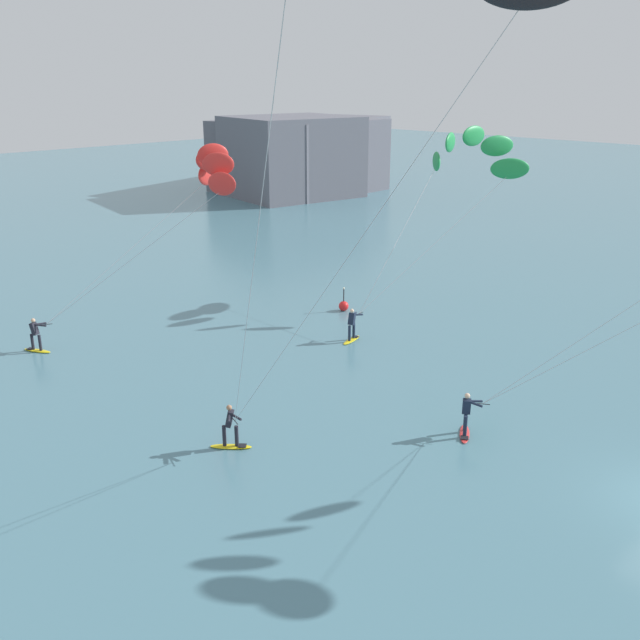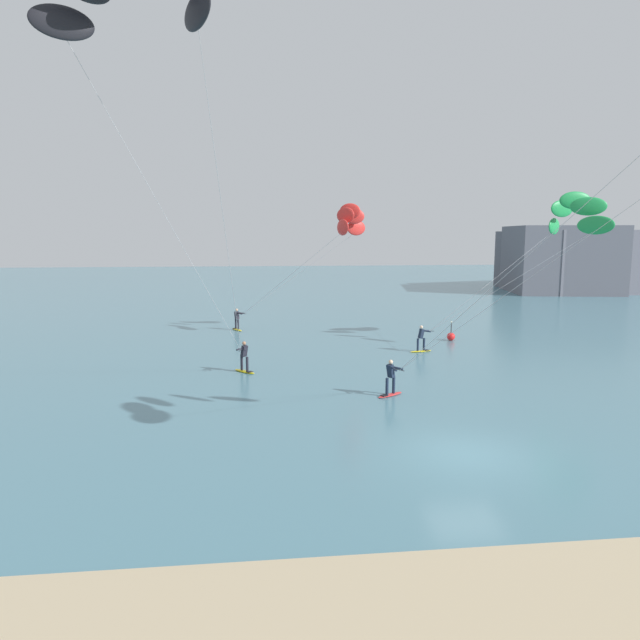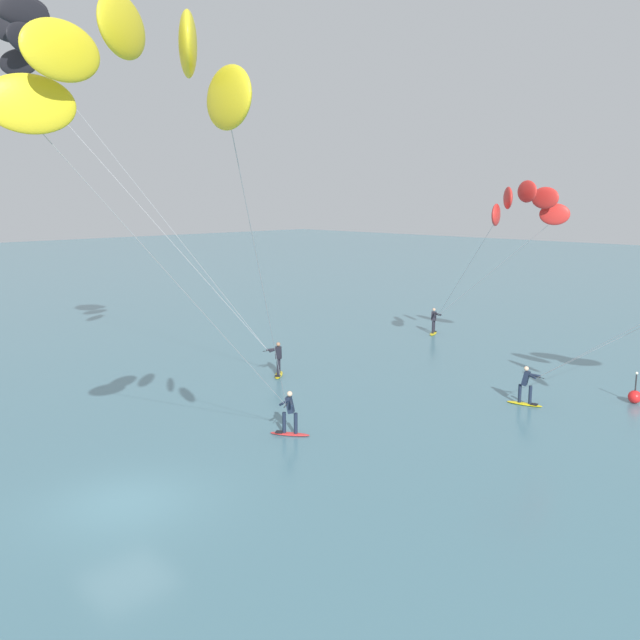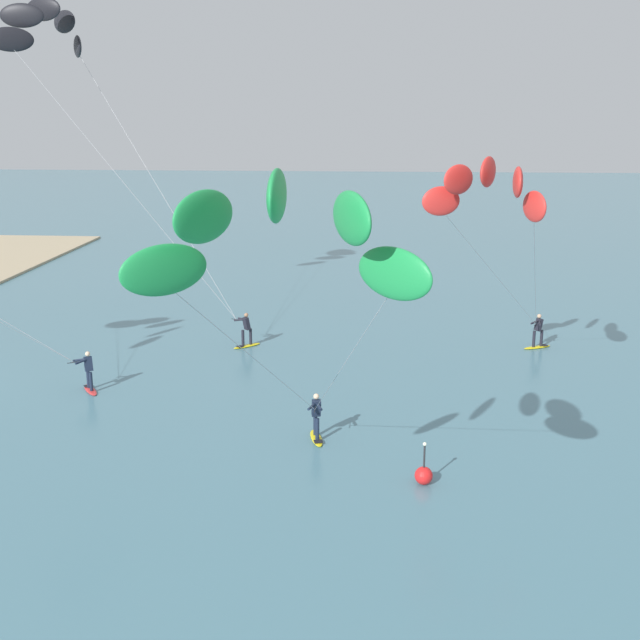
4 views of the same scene
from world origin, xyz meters
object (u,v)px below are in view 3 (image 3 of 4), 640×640
Objects in this scene: kitesurfer_far_out at (138,95)px; marker_buoy at (635,396)px; kitesurfer_mid_water at (33,46)px; kitesurfer_downwind at (521,211)px.

kitesurfer_far_out is 24.68m from marker_buoy.
marker_buoy is at bearing 45.40° from kitesurfer_mid_water.
kitesurfer_far_out reaches higher than marker_buoy.
marker_buoy is (17.31, 17.55, -14.19)m from kitesurfer_mid_water.
marker_buoy is (1.33, 22.40, -10.27)m from kitesurfer_far_out.
kitesurfer_mid_water is at bearing -134.60° from marker_buoy.
kitesurfer_far_out is 25.74m from kitesurfer_downwind.
marker_buoy is at bearing -19.30° from kitesurfer_downwind.
kitesurfer_downwind reaches higher than marker_buoy.
kitesurfer_far_out reaches higher than kitesurfer_downwind.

